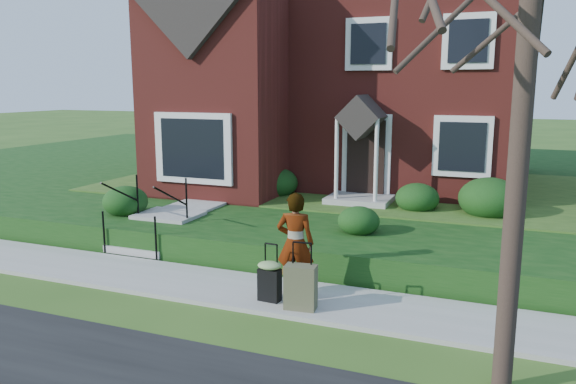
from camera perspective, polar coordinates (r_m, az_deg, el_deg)
The scene contains 10 objects.
ground at distance 10.22m, azimuth -7.27°, elevation -9.73°, with size 120.00×120.00×0.00m, color #2D5119.
sidewalk at distance 10.21m, azimuth -7.28°, elevation -9.51°, with size 60.00×1.60×0.08m, color #9E9B93.
terrace at distance 19.54m, azimuth 19.35°, elevation 0.50°, with size 44.00×20.00×0.60m, color #10390F.
walkway at distance 15.45m, azimuth -6.49°, elevation -0.28°, with size 1.20×6.00×0.06m, color #9E9B93.
main_house at distance 18.70m, azimuth 6.66°, elevation 15.87°, with size 10.40×10.20×9.40m.
front_steps at distance 12.86m, azimuth -13.13°, elevation -3.44°, with size 1.40×2.02×1.50m.
foundation_shrubs at distance 14.21m, azimuth 1.41°, elevation 0.52°, with size 9.73×4.60×1.00m.
woman at distance 9.47m, azimuth 0.75°, elevation -5.24°, with size 0.64×0.42×1.74m, color #999999.
suitcase_black at distance 9.28m, azimuth -1.88°, elevation -8.81°, with size 0.42×0.35×0.96m.
suitcase_olive at distance 8.96m, azimuth 1.29°, elevation -9.62°, with size 0.52×0.33×1.07m.
Camera 1 is at (4.70, -8.36, 3.55)m, focal length 35.00 mm.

